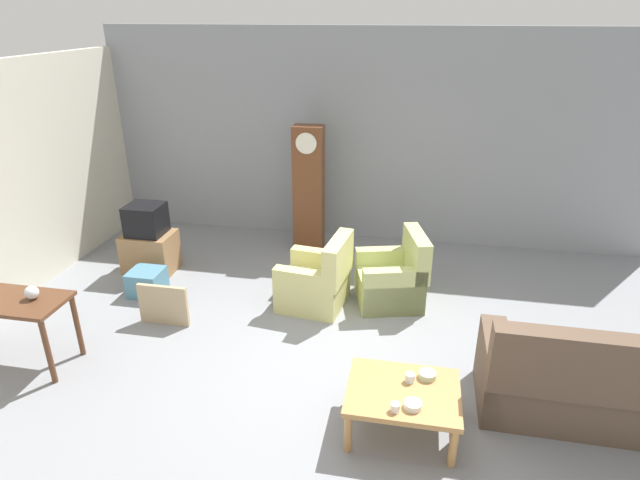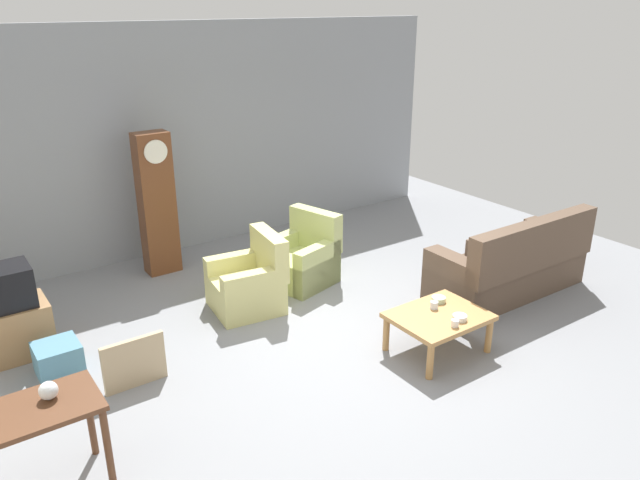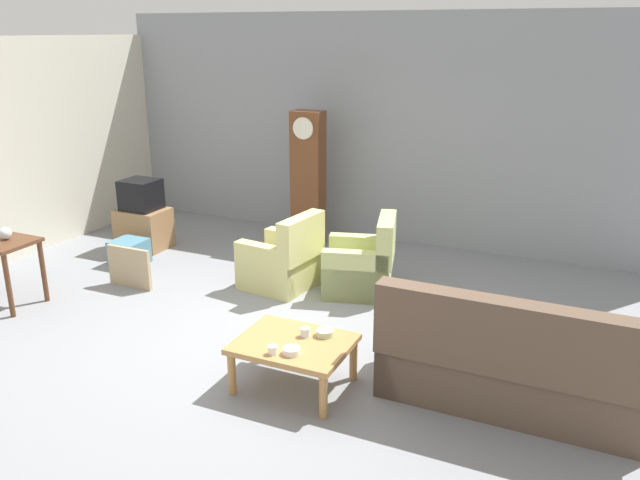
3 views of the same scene
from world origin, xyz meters
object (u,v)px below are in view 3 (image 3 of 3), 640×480
at_px(couch_floral, 511,367).
at_px(coffee_table_wood, 294,348).
at_px(bowl_shallow_green, 325,333).
at_px(glass_dome_cloche, 5,233).
at_px(tv_stand_cabinet, 144,228).
at_px(storage_box_blue, 129,252).
at_px(tv_crt, 141,195).
at_px(bowl_white_stacked, 291,351).
at_px(framed_picture_leaning, 129,267).
at_px(cup_blue_rimmed, 305,332).
at_px(armchair_olive_near, 283,263).
at_px(cup_white_porcelain, 273,350).
at_px(armchair_olive_far, 362,267).
at_px(grandfather_clock, 308,178).

distance_m(couch_floral, coffee_table_wood, 1.80).
bearing_deg(bowl_shallow_green, couch_floral, 9.78).
distance_m(coffee_table_wood, glass_dome_cloche, 3.73).
bearing_deg(tv_stand_cabinet, storage_box_blue, -67.72).
distance_m(tv_crt, bowl_white_stacked, 4.57).
relative_size(framed_picture_leaning, cup_blue_rimmed, 7.27).
bearing_deg(coffee_table_wood, framed_picture_leaning, 156.78).
relative_size(couch_floral, armchair_olive_near, 2.29).
bearing_deg(cup_white_porcelain, tv_crt, 142.46).
distance_m(armchair_olive_near, bowl_shallow_green, 2.22).
bearing_deg(glass_dome_cloche, coffee_table_wood, -4.56).
xyz_separation_m(tv_stand_cabinet, tv_crt, (0.00, 0.00, 0.49)).
bearing_deg(armchair_olive_far, couch_floral, -41.90).
relative_size(grandfather_clock, tv_stand_cabinet, 2.80).
xyz_separation_m(coffee_table_wood, cup_white_porcelain, (-0.06, -0.27, 0.10)).
distance_m(storage_box_blue, bowl_shallow_green, 3.92).
relative_size(armchair_olive_far, bowl_white_stacked, 6.59).
bearing_deg(framed_picture_leaning, armchair_olive_far, 21.56).
height_order(armchair_olive_far, framed_picture_leaning, armchair_olive_far).
height_order(couch_floral, cup_white_porcelain, couch_floral).
bearing_deg(armchair_olive_near, coffee_table_wood, -60.04).
height_order(grandfather_clock, glass_dome_cloche, grandfather_clock).
xyz_separation_m(coffee_table_wood, bowl_shallow_green, (0.20, 0.21, 0.09)).
xyz_separation_m(couch_floral, bowl_white_stacked, (-1.65, -0.68, 0.11)).
bearing_deg(bowl_white_stacked, cup_white_porcelain, -155.04).
bearing_deg(cup_white_porcelain, glass_dome_cloche, 171.19).
bearing_deg(armchair_olive_far, coffee_table_wood, -84.40).
height_order(framed_picture_leaning, bowl_shallow_green, framed_picture_leaning).
height_order(grandfather_clock, cup_white_porcelain, grandfather_clock).
bearing_deg(coffee_table_wood, tv_stand_cabinet, 145.70).
bearing_deg(framed_picture_leaning, tv_stand_cabinet, 122.65).
height_order(armchair_olive_near, bowl_shallow_green, armchair_olive_near).
bearing_deg(cup_blue_rimmed, bowl_shallow_green, 28.81).
bearing_deg(tv_crt, cup_blue_rimmed, -32.58).
distance_m(armchair_olive_near, storage_box_blue, 2.22).
bearing_deg(grandfather_clock, tv_stand_cabinet, -150.51).
xyz_separation_m(armchair_olive_far, coffee_table_wood, (0.22, -2.23, 0.06)).
height_order(couch_floral, coffee_table_wood, couch_floral).
bearing_deg(cup_blue_rimmed, glass_dome_cloche, 177.40).
bearing_deg(couch_floral, storage_box_blue, 165.00).
relative_size(coffee_table_wood, glass_dome_cloche, 6.96).
bearing_deg(armchair_olive_far, cup_blue_rimmed, -82.74).
height_order(cup_white_porcelain, bowl_white_stacked, cup_white_porcelain).
bearing_deg(bowl_white_stacked, armchair_olive_near, 119.30).
bearing_deg(couch_floral, armchair_olive_far, 138.10).
distance_m(armchair_olive_far, bowl_white_stacked, 2.45).
height_order(coffee_table_wood, cup_white_porcelain, cup_white_porcelain).
relative_size(glass_dome_cloche, cup_blue_rimmed, 1.67).
xyz_separation_m(cup_blue_rimmed, bowl_shallow_green, (0.15, 0.08, -0.01)).
bearing_deg(storage_box_blue, tv_crt, 112.28).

